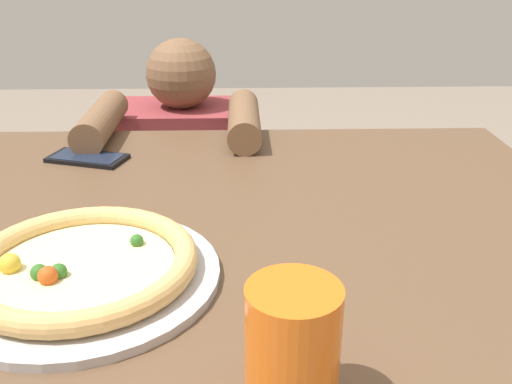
{
  "coord_description": "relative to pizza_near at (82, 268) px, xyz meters",
  "views": [
    {
      "loc": [
        0.05,
        -0.79,
        1.15
      ],
      "look_at": [
        0.08,
        0.05,
        0.78
      ],
      "focal_mm": 40.5,
      "sensor_mm": 36.0,
      "label": 1
    }
  ],
  "objects": [
    {
      "name": "cell_phone",
      "position": [
        -0.1,
        0.44,
        -0.01
      ],
      "size": [
        0.17,
        0.12,
        0.01
      ],
      "color": "black",
      "rests_on": "dining_table"
    },
    {
      "name": "pizza_near",
      "position": [
        0.0,
        0.0,
        0.0
      ],
      "size": [
        0.35,
        0.35,
        0.04
      ],
      "color": "#B7B7BC",
      "rests_on": "dining_table"
    },
    {
      "name": "drink_cup_colored",
      "position": [
        0.25,
        -0.22,
        0.04
      ],
      "size": [
        0.09,
        0.09,
        0.13
      ],
      "color": "orange",
      "rests_on": "dining_table"
    },
    {
      "name": "dining_table",
      "position": [
        0.15,
        0.16,
        -0.13
      ],
      "size": [
        1.23,
        0.94,
        0.75
      ],
      "color": "brown",
      "rests_on": "ground"
    },
    {
      "name": "diner_seated",
      "position": [
        0.05,
        0.81,
        -0.34
      ],
      "size": [
        0.38,
        0.51,
        0.93
      ],
      "color": "#333847",
      "rests_on": "ground"
    }
  ]
}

